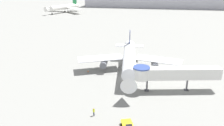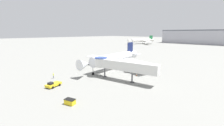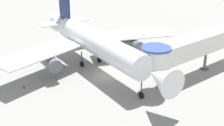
{
  "view_description": "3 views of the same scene",
  "coord_description": "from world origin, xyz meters",
  "px_view_note": "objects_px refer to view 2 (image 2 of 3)",
  "views": [
    {
      "loc": [
        5.6,
        -56.57,
        26.01
      ],
      "look_at": [
        -4.17,
        -1.84,
        4.84
      ],
      "focal_mm": 35.0,
      "sensor_mm": 36.0,
      "label": 1
    },
    {
      "loc": [
        41.36,
        -39.02,
        14.54
      ],
      "look_at": [
        0.59,
        1.37,
        2.74
      ],
      "focal_mm": 24.0,
      "sensor_mm": 36.0,
      "label": 2
    },
    {
      "loc": [
        -19.15,
        -39.34,
        20.52
      ],
      "look_at": [
        -0.0,
        -2.27,
        3.02
      ],
      "focal_mm": 50.0,
      "sensor_mm": 36.0,
      "label": 3
    }
  ],
  "objects_px": {
    "service_container_yellow": "(70,102)",
    "background_jet_green_tail": "(142,40)",
    "traffic_cone_port_wing": "(93,64)",
    "ground_crew_marshaller": "(53,75)",
    "jet_bridge": "(119,65)",
    "pushback_tug_yellow": "(53,84)",
    "traffic_cone_starboard_wing": "(137,75)",
    "main_airplane": "(114,58)"
  },
  "relations": [
    {
      "from": "service_container_yellow",
      "to": "background_jet_green_tail",
      "type": "distance_m",
      "value": 169.22
    },
    {
      "from": "traffic_cone_port_wing",
      "to": "ground_crew_marshaller",
      "type": "xyz_separation_m",
      "value": [
        7.44,
        -21.67,
        0.71
      ]
    },
    {
      "from": "jet_bridge",
      "to": "ground_crew_marshaller",
      "type": "height_order",
      "value": "jet_bridge"
    },
    {
      "from": "service_container_yellow",
      "to": "ground_crew_marshaller",
      "type": "height_order",
      "value": "ground_crew_marshaller"
    },
    {
      "from": "background_jet_green_tail",
      "to": "pushback_tug_yellow",
      "type": "bearing_deg",
      "value": -39.39
    },
    {
      "from": "traffic_cone_starboard_wing",
      "to": "background_jet_green_tail",
      "type": "height_order",
      "value": "background_jet_green_tail"
    },
    {
      "from": "main_airplane",
      "to": "background_jet_green_tail",
      "type": "relative_size",
      "value": 0.92
    },
    {
      "from": "background_jet_green_tail",
      "to": "main_airplane",
      "type": "bearing_deg",
      "value": -35.57
    },
    {
      "from": "pushback_tug_yellow",
      "to": "service_container_yellow",
      "type": "bearing_deg",
      "value": -27.23
    },
    {
      "from": "jet_bridge",
      "to": "background_jet_green_tail",
      "type": "bearing_deg",
      "value": 110.16
    },
    {
      "from": "traffic_cone_starboard_wing",
      "to": "traffic_cone_port_wing",
      "type": "bearing_deg",
      "value": 178.88
    },
    {
      "from": "traffic_cone_port_wing",
      "to": "background_jet_green_tail",
      "type": "xyz_separation_m",
      "value": [
        -55.51,
        120.7,
        4.3
      ]
    },
    {
      "from": "service_container_yellow",
      "to": "traffic_cone_starboard_wing",
      "type": "xyz_separation_m",
      "value": [
        -2.48,
        26.41,
        -0.22
      ]
    },
    {
      "from": "traffic_cone_port_wing",
      "to": "ground_crew_marshaller",
      "type": "relative_size",
      "value": 0.39
    },
    {
      "from": "jet_bridge",
      "to": "traffic_cone_port_wing",
      "type": "bearing_deg",
      "value": 150.4
    },
    {
      "from": "traffic_cone_starboard_wing",
      "to": "traffic_cone_port_wing",
      "type": "distance_m",
      "value": 24.7
    },
    {
      "from": "pushback_tug_yellow",
      "to": "background_jet_green_tail",
      "type": "xyz_separation_m",
      "value": [
        -70.33,
        145.69,
        3.97
      ]
    },
    {
      "from": "traffic_cone_starboard_wing",
      "to": "background_jet_green_tail",
      "type": "relative_size",
      "value": 0.02
    },
    {
      "from": "pushback_tug_yellow",
      "to": "background_jet_green_tail",
      "type": "relative_size",
      "value": 0.13
    },
    {
      "from": "pushback_tug_yellow",
      "to": "traffic_cone_port_wing",
      "type": "xyz_separation_m",
      "value": [
        -14.82,
        25.0,
        -0.33
      ]
    },
    {
      "from": "main_airplane",
      "to": "pushback_tug_yellow",
      "type": "distance_m",
      "value": 26.81
    },
    {
      "from": "traffic_cone_port_wing",
      "to": "traffic_cone_starboard_wing",
      "type": "bearing_deg",
      "value": -1.12
    },
    {
      "from": "traffic_cone_starboard_wing",
      "to": "pushback_tug_yellow",
      "type": "bearing_deg",
      "value": -111.93
    },
    {
      "from": "jet_bridge",
      "to": "service_container_yellow",
      "type": "height_order",
      "value": "jet_bridge"
    },
    {
      "from": "pushback_tug_yellow",
      "to": "traffic_cone_port_wing",
      "type": "height_order",
      "value": "pushback_tug_yellow"
    },
    {
      "from": "traffic_cone_starboard_wing",
      "to": "traffic_cone_port_wing",
      "type": "height_order",
      "value": "traffic_cone_starboard_wing"
    },
    {
      "from": "main_airplane",
      "to": "background_jet_green_tail",
      "type": "bearing_deg",
      "value": 114.12
    },
    {
      "from": "main_airplane",
      "to": "ground_crew_marshaller",
      "type": "distance_m",
      "value": 23.81
    },
    {
      "from": "ground_crew_marshaller",
      "to": "background_jet_green_tail",
      "type": "height_order",
      "value": "background_jet_green_tail"
    },
    {
      "from": "jet_bridge",
      "to": "traffic_cone_starboard_wing",
      "type": "relative_size",
      "value": 29.77
    },
    {
      "from": "traffic_cone_port_wing",
      "to": "ground_crew_marshaller",
      "type": "bearing_deg",
      "value": -71.06
    },
    {
      "from": "main_airplane",
      "to": "traffic_cone_port_wing",
      "type": "distance_m",
      "value": 12.91
    },
    {
      "from": "pushback_tug_yellow",
      "to": "traffic_cone_starboard_wing",
      "type": "relative_size",
      "value": 6.43
    },
    {
      "from": "pushback_tug_yellow",
      "to": "service_container_yellow",
      "type": "distance_m",
      "value": 12.49
    },
    {
      "from": "pushback_tug_yellow",
      "to": "background_jet_green_tail",
      "type": "bearing_deg",
      "value": 97.26
    },
    {
      "from": "ground_crew_marshaller",
      "to": "pushback_tug_yellow",
      "type": "bearing_deg",
      "value": 6.53
    },
    {
      "from": "main_airplane",
      "to": "jet_bridge",
      "type": "relative_size",
      "value": 1.52
    },
    {
      "from": "traffic_cone_starboard_wing",
      "to": "background_jet_green_tail",
      "type": "distance_m",
      "value": 145.38
    },
    {
      "from": "main_airplane",
      "to": "traffic_cone_starboard_wing",
      "type": "xyz_separation_m",
      "value": [
        12.49,
        -1.92,
        -3.94
      ]
    },
    {
      "from": "pushback_tug_yellow",
      "to": "ground_crew_marshaller",
      "type": "bearing_deg",
      "value": 137.23
    },
    {
      "from": "jet_bridge",
      "to": "traffic_cone_starboard_wing",
      "type": "xyz_separation_m",
      "value": [
        1.38,
        7.19,
        -4.39
      ]
    },
    {
      "from": "main_airplane",
      "to": "ground_crew_marshaller",
      "type": "height_order",
      "value": "main_airplane"
    }
  ]
}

